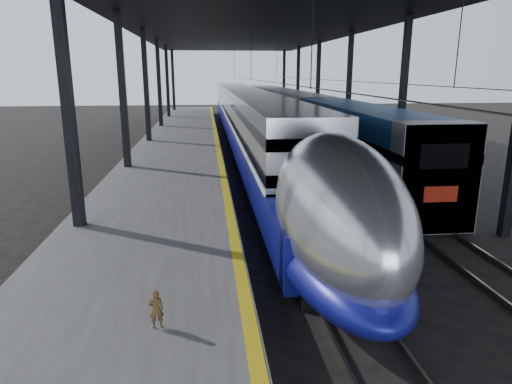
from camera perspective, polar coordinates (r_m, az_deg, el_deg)
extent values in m
plane|color=black|center=(11.88, 1.82, -15.52)|extent=(160.00, 160.00, 0.00)
cube|color=#4C4C4F|center=(30.72, -9.94, 4.19)|extent=(6.00, 80.00, 1.00)
cube|color=gold|center=(30.58, -4.72, 5.27)|extent=(0.30, 80.00, 0.01)
cube|color=slate|center=(30.85, -1.00, 3.66)|extent=(0.08, 80.00, 0.16)
cube|color=slate|center=(31.01, 1.66, 3.71)|extent=(0.08, 80.00, 0.16)
cube|color=slate|center=(31.69, 8.06, 3.81)|extent=(0.08, 80.00, 0.16)
cube|color=slate|center=(32.08, 10.56, 3.84)|extent=(0.08, 80.00, 0.16)
cube|color=black|center=(15.83, -22.30, 8.26)|extent=(0.35, 0.35, 9.00)
cube|color=black|center=(25.57, -16.26, 10.80)|extent=(0.35, 0.35, 9.00)
cube|color=black|center=(27.53, 17.83, 10.92)|extent=(0.35, 0.35, 9.00)
cube|color=black|center=(35.45, -13.53, 11.90)|extent=(0.35, 0.35, 9.00)
cube|color=black|center=(36.89, 11.50, 12.10)|extent=(0.35, 0.35, 9.00)
cube|color=black|center=(45.39, -11.99, 12.50)|extent=(0.35, 0.35, 9.00)
cube|color=black|center=(46.52, 7.73, 12.73)|extent=(0.35, 0.35, 9.00)
cube|color=black|center=(55.35, -10.99, 12.88)|extent=(0.35, 0.35, 9.00)
cube|color=black|center=(56.28, 5.25, 13.11)|extent=(0.35, 0.35, 9.00)
cube|color=black|center=(65.32, -10.30, 13.15)|extent=(0.35, 0.35, 9.00)
cube|color=black|center=(66.11, 3.51, 13.37)|extent=(0.35, 0.35, 9.00)
cube|color=black|center=(30.52, 0.16, 20.84)|extent=(18.00, 75.00, 0.45)
cylinder|color=slate|center=(30.36, 0.35, 13.78)|extent=(0.03, 74.00, 0.03)
cylinder|color=slate|center=(31.33, 9.74, 13.60)|extent=(0.03, 74.00, 0.03)
cube|color=#B3B6BB|center=(43.45, -1.65, 10.00)|extent=(3.07, 57.00, 4.24)
cube|color=navy|center=(42.09, -1.47, 8.03)|extent=(3.16, 62.00, 1.64)
cube|color=silver|center=(43.49, -1.65, 9.37)|extent=(3.18, 57.00, 0.11)
cube|color=black|center=(43.37, -1.66, 11.60)|extent=(3.12, 57.00, 0.45)
cube|color=black|center=(43.45, -1.65, 10.00)|extent=(3.12, 57.00, 0.45)
ellipsoid|color=#B3B6BB|center=(12.72, 9.91, -2.43)|extent=(3.07, 8.40, 4.24)
ellipsoid|color=navy|center=(13.13, 9.68, -7.52)|extent=(3.16, 8.40, 1.80)
ellipsoid|color=black|center=(10.12, 14.14, -2.12)|extent=(1.59, 2.20, 0.95)
cube|color=black|center=(13.47, 9.52, -10.91)|extent=(2.33, 2.60, 0.40)
cube|color=black|center=(34.33, -0.34, 4.99)|extent=(2.33, 2.60, 0.40)
cube|color=#16488F|center=(26.03, 12.91, 5.88)|extent=(3.02, 18.00, 4.10)
cube|color=gray|center=(18.43, 21.32, 1.71)|extent=(3.08, 1.20, 4.15)
cube|color=black|center=(17.72, 22.50, 4.15)|extent=(1.83, 0.06, 0.92)
cube|color=#9E1C0C|center=(18.00, 22.07, -0.24)|extent=(1.29, 0.06, 0.59)
cube|color=gray|center=(44.30, 4.89, 9.68)|extent=(3.02, 18.00, 4.10)
cube|color=gray|center=(63.00, 1.54, 11.19)|extent=(3.02, 18.00, 4.10)
cube|color=black|center=(20.99, 17.87, -2.07)|extent=(2.37, 2.40, 0.36)
cube|color=black|center=(41.60, 5.62, 6.60)|extent=(2.37, 2.40, 0.36)
imported|color=#493318|center=(9.59, -12.37, -14.11)|extent=(0.33, 0.25, 0.81)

